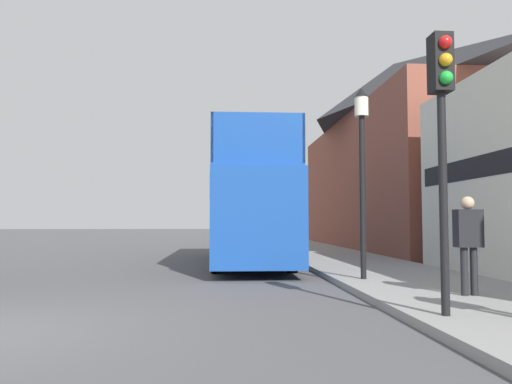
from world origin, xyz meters
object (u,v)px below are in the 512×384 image
Objects in this scene: lamp_post_nearest at (362,146)px; traffic_signal at (442,108)px; lamp_post_third at (269,190)px; pedestrian_second at (468,236)px; lamp_post_second at (292,172)px; parked_car_ahead_of_bus at (249,236)px; tour_bus at (249,210)px.

traffic_signal is at bearing -91.80° from lamp_post_nearest.
lamp_post_third is (-0.23, 19.57, 0.20)m from lamp_post_nearest.
lamp_post_third reaches higher than pedestrian_second.
traffic_signal is 14.30m from lamp_post_second.
traffic_signal is 0.80× the size of lamp_post_second.
pedestrian_second is 3.54m from lamp_post_nearest.
traffic_signal is (1.66, -18.46, 2.36)m from parked_car_ahead_of_bus.
tour_bus reaches higher than pedestrian_second.
tour_bus is at bearing -118.81° from lamp_post_second.
lamp_post_nearest is at bearing -89.34° from lamp_post_third.
parked_car_ahead_of_bus is 0.84× the size of lamp_post_third.
tour_bus is 10.78m from traffic_signal.
lamp_post_second is at bearing 61.80° from tour_bus.
lamp_post_third is at bearing 90.13° from lamp_post_second.
lamp_post_second reaches higher than traffic_signal.
lamp_post_second is at bearing 90.26° from traffic_signal.
lamp_post_nearest is at bearing -84.44° from parked_car_ahead_of_bus.
tour_bus is 8.06m from parked_car_ahead_of_bus.
lamp_post_third is (2.06, 13.58, 1.58)m from tour_bus.
lamp_post_nearest is at bearing -68.47° from tour_bus.
tour_bus is 2.05× the size of lamp_post_second.
lamp_post_second is (1.60, -4.17, 2.86)m from parked_car_ahead_of_bus.
pedestrian_second is at bearing -66.83° from lamp_post_nearest.
parked_car_ahead_of_bus is 5.30m from lamp_post_second.
lamp_post_nearest is 0.88× the size of lamp_post_second.
tour_bus is 2.32× the size of lamp_post_nearest.
tour_bus reaches higher than traffic_signal.
lamp_post_third reaches higher than traffic_signal.
traffic_signal is at bearing -86.66° from parked_car_ahead_of_bus.
lamp_post_nearest is 9.80m from lamp_post_second.
parked_car_ahead_of_bus is at bearing 95.14° from traffic_signal.
pedestrian_second is 0.37× the size of lamp_post_third.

